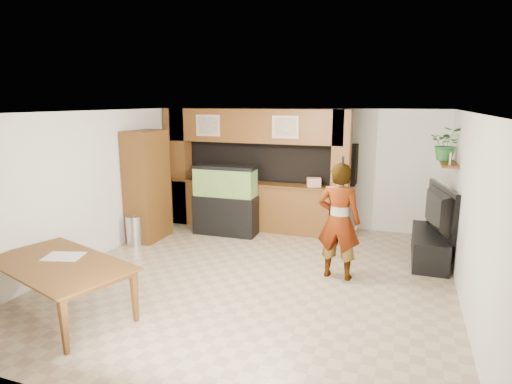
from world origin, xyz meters
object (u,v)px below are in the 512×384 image
at_px(television, 433,209).
at_px(pantry_cabinet, 147,186).
at_px(aquarium, 225,201).
at_px(person, 339,221).
at_px(dining_table, 59,290).

bearing_deg(television, pantry_cabinet, 83.01).
bearing_deg(aquarium, person, -31.65).
xyz_separation_m(television, person, (-1.42, -1.26, -0.00)).
xyz_separation_m(pantry_cabinet, person, (3.93, -0.72, -0.17)).
bearing_deg(person, aquarium, -26.10).
xyz_separation_m(television, dining_table, (-4.65, -3.71, -0.57)).
xyz_separation_m(person, dining_table, (-3.23, -2.45, -0.57)).
distance_m(person, dining_table, 4.09).
relative_size(pantry_cabinet, television, 1.52).
distance_m(pantry_cabinet, dining_table, 3.33).
bearing_deg(person, pantry_cabinet, -6.13).
relative_size(aquarium, television, 1.01).
bearing_deg(person, dining_table, 41.48).
bearing_deg(pantry_cabinet, aquarium, 30.02).
bearing_deg(pantry_cabinet, dining_table, -77.56).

